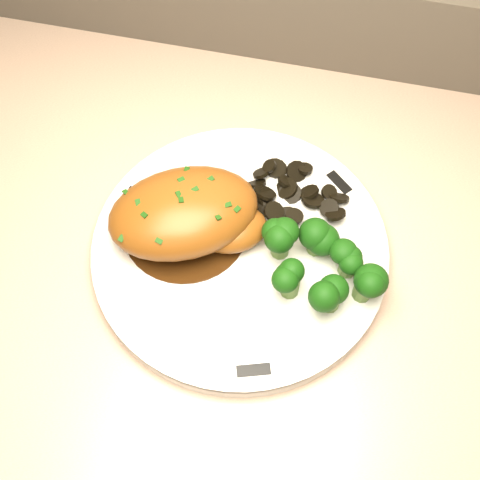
% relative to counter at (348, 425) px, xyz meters
% --- Properties ---
extents(counter, '(2.22, 0.73, 1.08)m').
position_rel_counter_xyz_m(counter, '(0.00, 0.00, 0.00)').
color(counter, brown).
rests_on(counter, ground).
extents(plate, '(0.36, 0.36, 0.02)m').
position_rel_counter_xyz_m(plate, '(-0.19, 0.03, 0.49)').
color(plate, silver).
rests_on(plate, counter).
extents(rim_accent_0, '(0.03, 0.03, 0.00)m').
position_rel_counter_xyz_m(rim_accent_0, '(-0.11, 0.13, 0.50)').
color(rim_accent_0, black).
rests_on(rim_accent_0, plate).
extents(rim_accent_1, '(0.02, 0.03, 0.00)m').
position_rel_counter_xyz_m(rim_accent_1, '(-0.32, 0.06, 0.50)').
color(rim_accent_1, black).
rests_on(rim_accent_1, plate).
extents(rim_accent_2, '(0.03, 0.02, 0.00)m').
position_rel_counter_xyz_m(rim_accent_2, '(-0.15, -0.09, 0.50)').
color(rim_accent_2, black).
rests_on(rim_accent_2, plate).
extents(gravy_pool, '(0.13, 0.13, 0.00)m').
position_rel_counter_xyz_m(gravy_pool, '(-0.25, 0.04, 0.50)').
color(gravy_pool, black).
rests_on(gravy_pool, plate).
extents(chicken_breast, '(0.18, 0.16, 0.06)m').
position_rel_counter_xyz_m(chicken_breast, '(-0.25, 0.04, 0.52)').
color(chicken_breast, brown).
rests_on(chicken_breast, plate).
extents(mushroom_pile, '(0.09, 0.07, 0.03)m').
position_rel_counter_xyz_m(mushroom_pile, '(-0.15, 0.10, 0.50)').
color(mushroom_pile, black).
rests_on(mushroom_pile, plate).
extents(broccoli_florets, '(0.11, 0.08, 0.04)m').
position_rel_counter_xyz_m(broccoli_florets, '(-0.11, 0.01, 0.52)').
color(broccoli_florets, '#51712F').
rests_on(broccoli_florets, plate).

